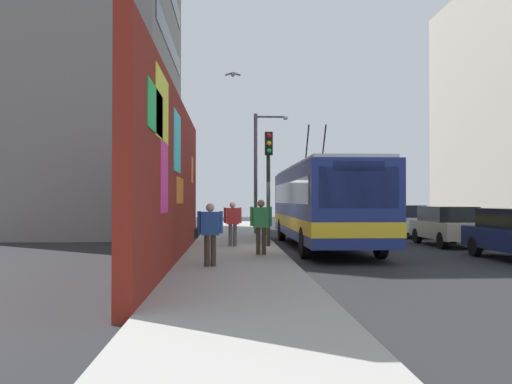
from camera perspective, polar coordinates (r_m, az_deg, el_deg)
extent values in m
plane|color=#232326|center=(19.11, 2.52, -6.38)|extent=(80.00, 80.00, 0.00)
cube|color=#9E9B93|center=(19.02, -2.31, -6.18)|extent=(48.00, 3.20, 0.15)
cube|color=maroon|center=(15.44, -8.69, 1.24)|extent=(14.83, 0.30, 4.80)
cube|color=orange|center=(20.48, -6.80, 2.34)|extent=(0.90, 0.02, 0.99)
cube|color=#F2338C|center=(11.79, -9.73, 1.52)|extent=(1.25, 0.02, 1.54)
cube|color=green|center=(10.54, -10.62, 8.54)|extent=(2.04, 0.02, 0.87)
cube|color=#33D8E5|center=(14.74, -8.36, 5.25)|extent=(1.75, 0.02, 1.61)
cube|color=yellow|center=(11.60, -9.92, 8.88)|extent=(2.05, 0.02, 1.42)
cube|color=orange|center=(15.46, -8.09, 0.15)|extent=(2.01, 0.02, 0.74)
cube|color=gray|center=(32.87, -16.36, 15.17)|extent=(13.99, 8.03, 21.81)
cube|color=black|center=(31.00, -9.13, 3.88)|extent=(11.89, 0.04, 1.10)
cube|color=black|center=(31.43, -9.12, 9.70)|extent=(11.89, 0.04, 1.10)
cube|color=black|center=(32.17, -9.10, 15.31)|extent=(11.89, 0.04, 1.10)
cube|color=navy|center=(20.81, 7.05, -1.14)|extent=(11.76, 2.64, 2.57)
cube|color=silver|center=(20.85, 7.05, 2.57)|extent=(11.29, 2.43, 0.12)
cube|color=yellow|center=(20.83, 7.06, -3.17)|extent=(11.78, 2.66, 0.44)
cube|color=black|center=(15.08, 10.88, 0.49)|extent=(0.04, 2.25, 1.16)
cube|color=black|center=(20.81, 7.05, -0.08)|extent=(10.82, 2.67, 0.82)
cube|color=orange|center=(15.11, 10.87, 2.71)|extent=(0.06, 1.45, 0.28)
cylinder|color=black|center=(22.71, 7.15, 4.41)|extent=(1.43, 0.06, 2.00)
cylinder|color=black|center=(22.60, 5.40, 4.43)|extent=(1.43, 0.06, 2.00)
cylinder|color=black|center=(17.46, 13.10, -5.23)|extent=(1.00, 0.28, 1.00)
cylinder|color=black|center=(16.96, 5.24, -5.38)|extent=(1.00, 0.28, 1.00)
cylinder|color=black|center=(24.77, 8.30, -3.96)|extent=(1.00, 0.28, 1.00)
cylinder|color=black|center=(24.42, 2.75, -4.01)|extent=(1.00, 0.28, 1.00)
cylinder|color=black|center=(18.98, 22.26, -5.39)|extent=(0.64, 0.22, 0.64)
cube|color=#C6B793|center=(22.88, 19.76, -3.79)|extent=(4.08, 1.77, 0.66)
cube|color=black|center=(22.93, 19.67, -2.21)|extent=(2.45, 1.59, 0.60)
cylinder|color=black|center=(22.00, 23.02, -4.76)|extent=(0.64, 0.22, 0.64)
cylinder|color=black|center=(21.36, 19.21, -4.89)|extent=(0.64, 0.22, 0.64)
cylinder|color=black|center=(24.44, 20.25, -4.38)|extent=(0.64, 0.22, 0.64)
cylinder|color=black|center=(23.87, 16.77, -4.48)|extent=(0.64, 0.22, 0.64)
cube|color=white|center=(28.41, 15.18, -3.24)|extent=(4.95, 1.83, 0.66)
cube|color=black|center=(28.48, 15.11, -1.97)|extent=(2.97, 1.65, 0.60)
cylinder|color=black|center=(27.16, 17.90, -4.03)|extent=(0.64, 0.22, 0.64)
cylinder|color=black|center=(26.62, 14.60, -4.11)|extent=(0.64, 0.22, 0.64)
cylinder|color=black|center=(30.23, 15.70, -3.72)|extent=(0.64, 0.22, 0.64)
cylinder|color=black|center=(29.75, 12.71, -3.78)|extent=(0.64, 0.22, 0.64)
cylinder|color=#595960|center=(19.66, -2.26, -4.62)|extent=(0.14, 0.14, 0.80)
cylinder|color=#595960|center=(19.66, -2.74, -4.62)|extent=(0.14, 0.14, 0.80)
cube|color=#BF3333|center=(19.63, -2.50, -2.58)|extent=(0.22, 0.47, 0.60)
cylinder|color=#BF3333|center=(19.63, -1.67, -2.49)|extent=(0.09, 0.09, 0.57)
cylinder|color=#BF3333|center=(19.63, -3.33, -2.49)|extent=(0.09, 0.09, 0.57)
sphere|color=beige|center=(19.62, -2.50, -1.38)|extent=(0.22, 0.22, 0.22)
cylinder|color=#3F3326|center=(16.63, 0.83, -5.24)|extent=(0.14, 0.14, 0.84)
cylinder|color=#3F3326|center=(16.62, 0.24, -5.24)|extent=(0.14, 0.14, 0.84)
cube|color=#338C4C|center=(16.59, 0.54, -2.71)|extent=(0.22, 0.49, 0.63)
cylinder|color=#338C4C|center=(16.61, 1.55, -2.60)|extent=(0.09, 0.09, 0.60)
cylinder|color=#338C4C|center=(16.57, -0.48, -2.60)|extent=(0.09, 0.09, 0.60)
sphere|color=#936B4C|center=(16.58, 0.54, -1.23)|extent=(0.23, 0.23, 0.23)
cylinder|color=#3F3326|center=(13.77, -4.57, -6.23)|extent=(0.14, 0.14, 0.79)
cylinder|color=#3F3326|center=(13.77, -5.25, -6.23)|extent=(0.14, 0.14, 0.79)
cube|color=#264C99|center=(13.72, -4.90, -3.35)|extent=(0.22, 0.46, 0.59)
cylinder|color=#264C99|center=(13.72, -3.73, -3.23)|extent=(0.09, 0.09, 0.56)
cylinder|color=#264C99|center=(13.74, -6.08, -3.22)|extent=(0.09, 0.09, 0.56)
sphere|color=tan|center=(13.71, -4.90, -1.66)|extent=(0.21, 0.21, 0.21)
cube|color=black|center=(13.75, -6.37, -4.37)|extent=(0.14, 0.10, 0.24)
cylinder|color=#2D382D|center=(19.65, 1.32, 0.33)|extent=(0.14, 0.14, 4.19)
cube|color=black|center=(19.54, 1.37, 5.17)|extent=(0.20, 0.28, 0.84)
sphere|color=red|center=(19.46, 1.39, 6.03)|extent=(0.18, 0.18, 0.18)
sphere|color=yellow|center=(19.43, 1.39, 5.21)|extent=(0.18, 0.18, 0.18)
sphere|color=green|center=(19.40, 1.39, 4.39)|extent=(0.18, 0.18, 0.18)
cylinder|color=#4C4C51|center=(27.14, -0.04, 1.98)|extent=(0.18, 0.18, 6.08)
cylinder|color=#4C4C51|center=(27.48, 1.57, 8.00)|extent=(0.10, 1.53, 0.10)
ellipsoid|color=silver|center=(27.54, 3.16, 7.87)|extent=(0.44, 0.28, 0.20)
ellipsoid|color=gray|center=(19.65, -2.48, 12.34)|extent=(0.32, 0.14, 0.12)
cube|color=gray|center=(19.66, -2.06, 12.42)|extent=(0.20, 0.27, 0.10)
cube|color=gray|center=(19.66, -2.90, 12.43)|extent=(0.20, 0.27, 0.10)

